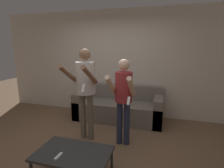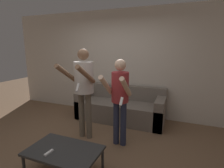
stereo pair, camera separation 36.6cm
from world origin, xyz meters
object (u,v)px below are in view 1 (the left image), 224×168
Objects in this scene: couch at (118,108)px; person_standing_left at (85,84)px; coffee_table at (73,154)px; remote_on_table at (58,156)px; person_standing_right at (123,94)px.

couch is 1.41m from person_standing_left.
coffee_table is at bearing -76.19° from person_standing_left.
person_standing_left is 11.49× the size of remote_on_table.
couch is 13.97× the size of remote_on_table.
person_standing_right is at bearing -71.80° from couch.
person_standing_right is at bearing -0.04° from person_standing_left.
remote_on_table is (-0.13, -0.15, 0.05)m from coffee_table.
coffee_table is at bearing -93.15° from couch.
couch is 1.22× the size of person_standing_left.
person_standing_right reaches higher than couch.
coffee_table is 0.20m from remote_on_table.
remote_on_table is at bearing -96.26° from couch.
person_standing_left is (-0.36, -1.10, 0.82)m from couch.
coffee_table is at bearing -115.55° from person_standing_right.
remote_on_table reaches higher than coffee_table.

